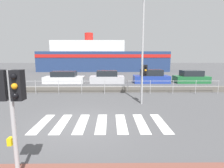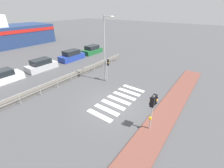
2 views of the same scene
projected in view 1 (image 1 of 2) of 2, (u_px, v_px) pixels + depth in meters
name	position (u px, v px, depth m)	size (l,w,h in m)	color
ground_plane	(80.00, 123.00, 7.93)	(160.00, 160.00, 0.00)	#4C4C4F
crosswalk	(102.00, 123.00, 7.94)	(5.85, 2.40, 0.01)	silver
seawall	(94.00, 89.00, 15.03)	(22.69, 0.55, 0.46)	#605B54
harbor_fence	(93.00, 85.00, 14.09)	(20.46, 0.04, 1.12)	#B2B2B5
traffic_light_near	(11.00, 96.00, 3.90)	(0.58, 0.41, 2.71)	#B2B2B5
traffic_light_far	(144.00, 75.00, 10.94)	(0.34, 0.32, 2.51)	#B2B2B5
streetlamp	(144.00, 36.00, 10.64)	(0.32, 1.25, 6.91)	#B2B2B5
ferry_boat	(101.00, 58.00, 38.52)	(26.73, 8.59, 8.07)	navy
parked_car_white	(64.00, 78.00, 20.17)	(4.53, 1.84, 1.36)	silver
parked_car_silver	(107.00, 78.00, 20.22)	(3.88, 1.77, 1.44)	#BCBCC1
parked_car_blue	(151.00, 77.00, 20.27)	(4.06, 1.76, 1.54)	#233D9E
parked_car_green	(191.00, 77.00, 20.33)	(3.81, 1.79, 1.44)	#1E6633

